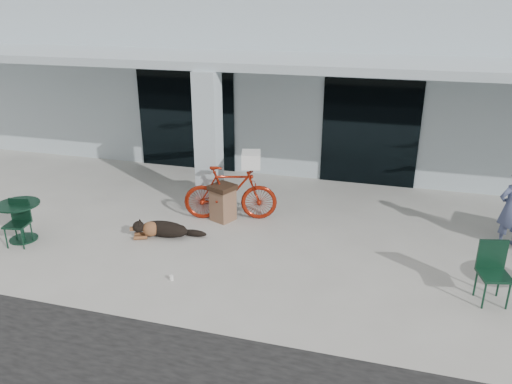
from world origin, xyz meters
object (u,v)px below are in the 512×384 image
(bicycle, at_px, (230,193))
(dog, at_px, (165,228))
(trash_receptacle, at_px, (223,203))
(cafe_chair_near, at_px, (17,224))
(cafe_table_near, at_px, (21,222))
(cafe_chair_far_a, at_px, (494,275))
(person, at_px, (512,208))

(bicycle, height_order, dog, bicycle)
(dog, height_order, trash_receptacle, trash_receptacle)
(bicycle, xyz_separation_m, cafe_chair_near, (-3.58, -2.32, -0.15))
(cafe_table_near, xyz_separation_m, trash_receptacle, (3.54, 2.00, 0.01))
(cafe_chair_far_a, xyz_separation_m, person, (0.58, 2.23, 0.28))
(person, bearing_deg, trash_receptacle, -22.22)
(bicycle, relative_size, dog, 1.78)
(cafe_chair_near, bearing_deg, trash_receptacle, 23.10)
(cafe_table_near, distance_m, cafe_chair_far_a, 8.69)
(dog, distance_m, cafe_chair_far_a, 6.05)
(bicycle, relative_size, cafe_table_near, 2.42)
(cafe_chair_near, relative_size, person, 0.58)
(cafe_table_near, bearing_deg, dog, 18.60)
(cafe_table_near, height_order, person, person)
(bicycle, xyz_separation_m, cafe_table_near, (-3.68, -2.10, -0.21))
(cafe_chair_far_a, height_order, person, person)
(dog, xyz_separation_m, cafe_chair_far_a, (6.00, -0.73, 0.31))
(cafe_table_near, height_order, cafe_chair_far_a, cafe_chair_far_a)
(cafe_table_near, distance_m, person, 9.57)
(bicycle, height_order, cafe_chair_near, bicycle)
(dog, bearing_deg, bicycle, 26.31)
(cafe_chair_near, bearing_deg, cafe_table_near, 105.97)
(dog, height_order, cafe_chair_near, cafe_chair_near)
(dog, relative_size, cafe_chair_far_a, 1.13)
(cafe_table_near, distance_m, trash_receptacle, 4.07)
(person, relative_size, trash_receptacle, 1.94)
(person, bearing_deg, cafe_chair_near, -10.28)
(person, bearing_deg, dog, -13.38)
(bicycle, xyz_separation_m, person, (5.58, 0.30, 0.18))
(cafe_table_near, height_order, trash_receptacle, trash_receptacle)
(cafe_chair_near, xyz_separation_m, person, (9.16, 2.62, 0.33))
(bicycle, height_order, trash_receptacle, bicycle)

